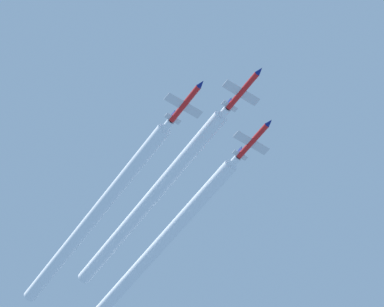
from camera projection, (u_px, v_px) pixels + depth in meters
The scene contains 6 objects.
jet_lead at pixel (243, 90), 177.37m from camera, with size 9.20×13.40×3.22m.
jet_left_wingman at pixel (254, 140), 183.79m from camera, with size 9.20×13.40×3.22m.
jet_right_wingman at pixel (186, 103), 177.42m from camera, with size 9.20×13.40×3.22m.
smoke_trail_lead at pixel (150, 200), 196.38m from camera, with size 3.44×65.81×3.44m.
smoke_trail_left_wingman at pixel (154, 251), 204.61m from camera, with size 3.44×73.20×3.44m.
smoke_trail_right_wingman at pixel (94, 216), 197.30m from camera, with size 3.44×69.33×3.44m.
Camera 1 is at (62.46, 76.87, 2.61)m, focal length 74.08 mm.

